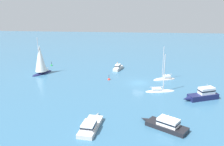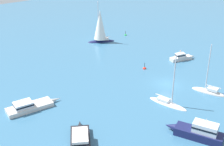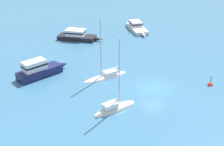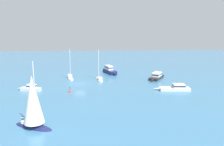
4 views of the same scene
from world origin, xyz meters
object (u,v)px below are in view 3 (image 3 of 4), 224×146
object	(u,v)px
sailboat	(106,76)
powerboat	(137,27)
motor_cruiser	(77,35)
channel_buoy	(210,85)
motor_cruiser_1	(40,69)
sloop	(115,108)

from	to	relation	value
sailboat	powerboat	size ratio (longest dim) A/B	1.00
motor_cruiser	channel_buoy	bearing A→B (deg)	-30.39
sailboat	motor_cruiser_1	size ratio (longest dim) A/B	1.12
motor_cruiser	powerboat	world-z (taller)	motor_cruiser
sloop	channel_buoy	world-z (taller)	sloop
motor_cruiser	motor_cruiser_1	size ratio (longest dim) A/B	0.99
sloop	powerboat	size ratio (longest dim) A/B	1.03
motor_cruiser_1	motor_cruiser	bearing A→B (deg)	33.61
sloop	powerboat	bearing A→B (deg)	44.60
motor_cruiser	channel_buoy	size ratio (longest dim) A/B	4.72
motor_cruiser_1	sailboat	bearing A→B (deg)	-45.17
sailboat	powerboat	distance (m)	20.52
powerboat	channel_buoy	xyz separation A→B (m)	(-0.72, -23.35, -0.54)
channel_buoy	sloop	bearing A→B (deg)	-175.12
powerboat	sloop	bearing A→B (deg)	-22.44
motor_cruiser_1	channel_buoy	xyz separation A→B (m)	(19.27, -10.26, -0.92)
powerboat	channel_buoy	world-z (taller)	powerboat
sloop	motor_cruiser_1	size ratio (longest dim) A/B	1.16
sloop	motor_cruiser	distance (m)	23.58
sailboat	powerboat	world-z (taller)	sailboat
sailboat	motor_cruiser_1	bearing A→B (deg)	-34.28
sloop	motor_cruiser_1	distance (m)	12.91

